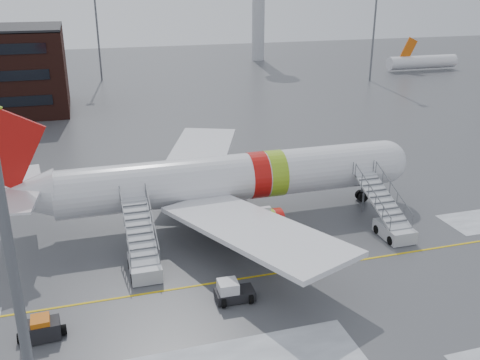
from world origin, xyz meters
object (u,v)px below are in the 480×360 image
object	(u,v)px
pushback_tug	(232,292)
airstair_aft	(143,255)
airliner	(222,180)
airstair_fwd	(390,221)
baggage_tractor	(42,330)

from	to	relation	value
pushback_tug	airstair_aft	bearing A→B (deg)	131.32
airliner	airstair_aft	xyz separation A→B (m)	(-7.34, -6.54, -2.35)
pushback_tug	airstair_fwd	bearing A→B (deg)	20.91
airliner	airstair_aft	size ratio (longest dim) A/B	4.55
airstair_aft	baggage_tractor	world-z (taller)	airstair_aft
airstair_fwd	pushback_tug	distance (m)	15.33
pushback_tug	baggage_tractor	xyz separation A→B (m)	(-11.14, -0.62, -0.04)
airstair_aft	pushback_tug	bearing A→B (deg)	-48.68
airstair_fwd	airstair_aft	distance (m)	19.12
pushback_tug	baggage_tractor	bearing A→B (deg)	-176.81
pushback_tug	baggage_tractor	world-z (taller)	pushback_tug
airstair_aft	pushback_tug	size ratio (longest dim) A/B	3.16
airliner	airstair_fwd	distance (m)	13.68
airstair_aft	baggage_tractor	bearing A→B (deg)	-136.12
airstair_aft	baggage_tractor	distance (m)	8.80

